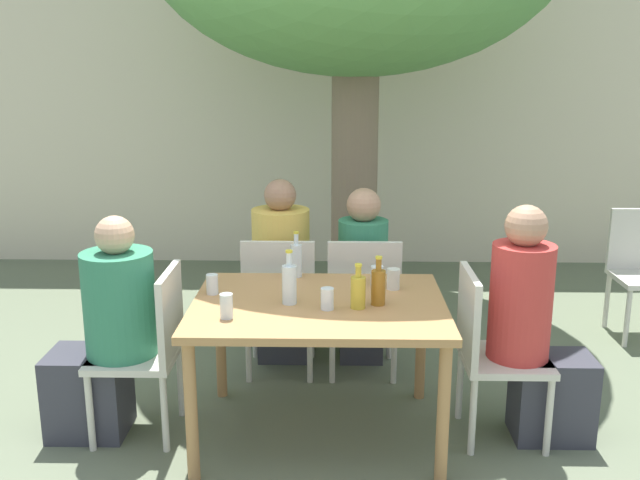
{
  "coord_description": "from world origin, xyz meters",
  "views": [
    {
      "loc": [
        0.08,
        -3.45,
        1.95
      ],
      "look_at": [
        0.0,
        0.3,
        1.0
      ],
      "focal_mm": 40.0,
      "sensor_mm": 36.0,
      "label": 1
    }
  ],
  "objects_px": {
    "patio_chair_3": "(363,299)",
    "amber_bottle_0": "(378,286)",
    "drinking_glass_1": "(393,279)",
    "drinking_glass_2": "(327,299)",
    "dining_table_front": "(319,317)",
    "drinking_glass_4": "(226,306)",
    "person_seated_2": "(282,280)",
    "drinking_glass_0": "(377,276)",
    "person_seated_1": "(535,338)",
    "patio_chair_0": "(150,343)",
    "oil_cruet_3": "(358,291)",
    "person_seated_0": "(106,339)",
    "water_bottle_1": "(289,283)",
    "water_bottle_2": "(296,259)",
    "person_seated_3": "(362,285)",
    "drinking_glass_3": "(212,284)",
    "patio_chair_2": "(280,298)",
    "patio_chair_1": "(489,346)"
  },
  "relations": [
    {
      "from": "amber_bottle_0",
      "to": "patio_chair_0",
      "type": "bearing_deg",
      "value": 178.38
    },
    {
      "from": "amber_bottle_0",
      "to": "drinking_glass_0",
      "type": "xyz_separation_m",
      "value": [
        0.01,
        0.31,
        -0.04
      ]
    },
    {
      "from": "drinking_glass_2",
      "to": "oil_cruet_3",
      "type": "bearing_deg",
      "value": 8.33
    },
    {
      "from": "water_bottle_2",
      "to": "amber_bottle_0",
      "type": "bearing_deg",
      "value": -47.04
    },
    {
      "from": "drinking_glass_2",
      "to": "drinking_glass_4",
      "type": "xyz_separation_m",
      "value": [
        -0.48,
        -0.13,
        0.01
      ]
    },
    {
      "from": "person_seated_1",
      "to": "drinking_glass_2",
      "type": "relative_size",
      "value": 11.48
    },
    {
      "from": "patio_chair_3",
      "to": "amber_bottle_0",
      "type": "relative_size",
      "value": 3.59
    },
    {
      "from": "person_seated_1",
      "to": "drinking_glass_0",
      "type": "relative_size",
      "value": 11.47
    },
    {
      "from": "dining_table_front",
      "to": "amber_bottle_0",
      "type": "bearing_deg",
      "value": -6.36
    },
    {
      "from": "amber_bottle_0",
      "to": "drinking_glass_0",
      "type": "relative_size",
      "value": 2.31
    },
    {
      "from": "patio_chair_1",
      "to": "amber_bottle_0",
      "type": "relative_size",
      "value": 3.59
    },
    {
      "from": "person_seated_0",
      "to": "water_bottle_1",
      "type": "distance_m",
      "value": 1.02
    },
    {
      "from": "drinking_glass_3",
      "to": "person_seated_1",
      "type": "bearing_deg",
      "value": -3.96
    },
    {
      "from": "patio_chair_2",
      "to": "drinking_glass_4",
      "type": "distance_m",
      "value": 1.03
    },
    {
      "from": "patio_chair_0",
      "to": "amber_bottle_0",
      "type": "bearing_deg",
      "value": 88.38
    },
    {
      "from": "patio_chair_3",
      "to": "drinking_glass_2",
      "type": "relative_size",
      "value": 8.28
    },
    {
      "from": "patio_chair_2",
      "to": "patio_chair_1",
      "type": "bearing_deg",
      "value": 147.3
    },
    {
      "from": "water_bottle_1",
      "to": "drinking_glass_3",
      "type": "height_order",
      "value": "water_bottle_1"
    },
    {
      "from": "water_bottle_2",
      "to": "drinking_glass_3",
      "type": "relative_size",
      "value": 2.49
    },
    {
      "from": "patio_chair_2",
      "to": "person_seated_2",
      "type": "height_order",
      "value": "person_seated_2"
    },
    {
      "from": "person_seated_2",
      "to": "water_bottle_2",
      "type": "relative_size",
      "value": 4.67
    },
    {
      "from": "person_seated_0",
      "to": "amber_bottle_0",
      "type": "bearing_deg",
      "value": 88.64
    },
    {
      "from": "water_bottle_2",
      "to": "drinking_glass_2",
      "type": "relative_size",
      "value": 2.42
    },
    {
      "from": "patio_chair_3",
      "to": "drinking_glass_2",
      "type": "distance_m",
      "value": 0.91
    },
    {
      "from": "patio_chair_1",
      "to": "drinking_glass_0",
      "type": "xyz_separation_m",
      "value": [
        -0.57,
        0.28,
        0.29
      ]
    },
    {
      "from": "person_seated_3",
      "to": "drinking_glass_4",
      "type": "height_order",
      "value": "person_seated_3"
    },
    {
      "from": "person_seated_2",
      "to": "drinking_glass_0",
      "type": "bearing_deg",
      "value": 130.01
    },
    {
      "from": "person_seated_0",
      "to": "dining_table_front",
      "type": "bearing_deg",
      "value": 90.0
    },
    {
      "from": "person_seated_3",
      "to": "water_bottle_1",
      "type": "distance_m",
      "value": 1.13
    },
    {
      "from": "patio_chair_1",
      "to": "amber_bottle_0",
      "type": "distance_m",
      "value": 0.67
    },
    {
      "from": "patio_chair_3",
      "to": "drinking_glass_0",
      "type": "bearing_deg",
      "value": 96.82
    },
    {
      "from": "person_seated_3",
      "to": "oil_cruet_3",
      "type": "height_order",
      "value": "person_seated_3"
    },
    {
      "from": "patio_chair_0",
      "to": "oil_cruet_3",
      "type": "height_order",
      "value": "oil_cruet_3"
    },
    {
      "from": "patio_chair_3",
      "to": "drinking_glass_3",
      "type": "distance_m",
      "value": 1.07
    },
    {
      "from": "patio_chair_2",
      "to": "drinking_glass_0",
      "type": "bearing_deg",
      "value": 141.71
    },
    {
      "from": "patio_chair_0",
      "to": "water_bottle_1",
      "type": "height_order",
      "value": "water_bottle_1"
    },
    {
      "from": "water_bottle_2",
      "to": "drinking_glass_1",
      "type": "distance_m",
      "value": 0.58
    },
    {
      "from": "patio_chair_3",
      "to": "drinking_glass_4",
      "type": "distance_m",
      "value": 1.23
    },
    {
      "from": "person_seated_0",
      "to": "water_bottle_1",
      "type": "bearing_deg",
      "value": 88.34
    },
    {
      "from": "dining_table_front",
      "to": "drinking_glass_4",
      "type": "relative_size",
      "value": 10.71
    },
    {
      "from": "person_seated_1",
      "to": "person_seated_3",
      "type": "relative_size",
      "value": 1.06
    },
    {
      "from": "amber_bottle_0",
      "to": "water_bottle_2",
      "type": "distance_m",
      "value": 0.64
    },
    {
      "from": "amber_bottle_0",
      "to": "drinking_glass_0",
      "type": "bearing_deg",
      "value": 87.66
    },
    {
      "from": "person_seated_0",
      "to": "drinking_glass_4",
      "type": "distance_m",
      "value": 0.77
    },
    {
      "from": "drinking_glass_0",
      "to": "patio_chair_2",
      "type": "bearing_deg",
      "value": 141.71
    },
    {
      "from": "patio_chair_2",
      "to": "drinking_glass_0",
      "type": "height_order",
      "value": "patio_chair_2"
    },
    {
      "from": "drinking_glass_1",
      "to": "drinking_glass_2",
      "type": "relative_size",
      "value": 1.04
    },
    {
      "from": "drinking_glass_4",
      "to": "person_seated_1",
      "type": "bearing_deg",
      "value": 8.99
    },
    {
      "from": "dining_table_front",
      "to": "amber_bottle_0",
      "type": "height_order",
      "value": "amber_bottle_0"
    },
    {
      "from": "person_seated_1",
      "to": "oil_cruet_3",
      "type": "height_order",
      "value": "person_seated_1"
    }
  ]
}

